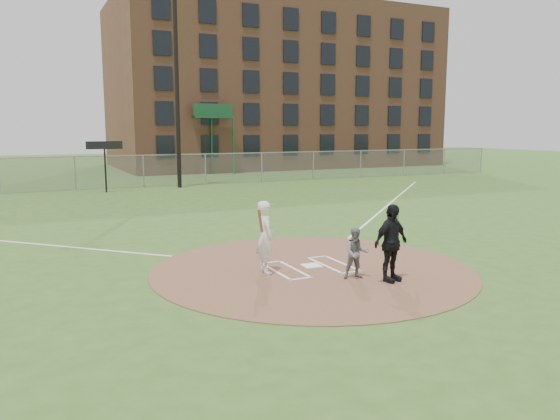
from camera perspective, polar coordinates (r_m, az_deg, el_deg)
name	(u,v)px	position (r m, az deg, el deg)	size (l,w,h in m)	color
ground	(312,269)	(14.42, 3.40, -6.19)	(140.00, 140.00, 0.00)	#355A1F
dirt_circle	(312,269)	(14.41, 3.40, -6.16)	(8.40, 8.40, 0.02)	brown
home_plate	(312,266)	(14.63, 3.32, -5.83)	(0.46, 0.46, 0.03)	white
foul_line_first	(388,205)	(26.65, 11.20, 0.51)	(0.10, 24.00, 0.01)	white
catcher	(356,253)	(13.46, 7.98, -4.49)	(0.61, 0.48, 1.26)	slate
umpire	(391,243)	(13.28, 11.52, -3.40)	(1.10, 0.46, 1.87)	black
batters_boxes	(310,267)	(14.54, 3.11, -5.96)	(2.08, 1.88, 0.01)	white
batter_at_plate	(265,237)	(13.79, -1.56, -2.82)	(0.73, 1.02, 1.84)	white
outfield_fence	(143,171)	(34.99, -14.08, 3.97)	(56.08, 0.08, 2.03)	slate
brick_warehouse	(272,89)	(55.22, -0.83, 12.55)	(30.00, 17.17, 15.00)	brown
light_pole	(177,79)	(34.48, -10.74, 13.32)	(1.20, 0.30, 12.22)	black
scoreboard_sign	(105,151)	(32.73, -17.87, 5.92)	(2.00, 0.10, 2.93)	black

